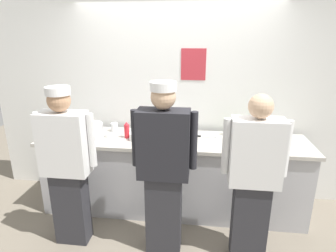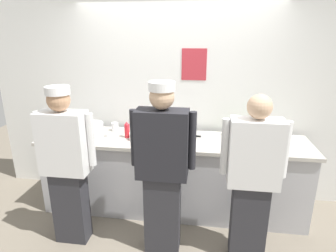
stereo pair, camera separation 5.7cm
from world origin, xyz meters
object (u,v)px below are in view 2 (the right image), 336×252
Objects in this scene: plate_stack_rear at (267,142)px; ramekin_orange_sauce at (109,135)px; squeeze_bottle_spare at (127,130)px; ramekin_red_sauce at (66,137)px; ramekin_yellow_sauce at (73,129)px; chef_far_right at (253,177)px; deli_cup at (115,127)px; squeeze_bottle_secondary at (252,131)px; sheet_tray at (168,138)px; chefs_knife at (203,137)px; plate_stack_front at (137,136)px; mixing_bowl_steel at (89,129)px; squeeze_bottle_primary at (230,128)px; ramekin_green_sauce at (193,144)px; chef_center at (162,166)px; chef_near_left at (66,163)px.

plate_stack_rear reaches higher than ramekin_orange_sauce.
ramekin_red_sauce is (-0.69, -0.17, -0.07)m from squeeze_bottle_spare.
chef_far_right is at bearing -21.38° from ramekin_yellow_sauce.
deli_cup reaches higher than ramekin_yellow_sauce.
squeeze_bottle_secondary is 1.70m from deli_cup.
squeeze_bottle_spare is 0.72m from ramekin_red_sauce.
chefs_knife is at bearing 18.72° from sheet_tray.
chef_far_right is 15.36× the size of deli_cup.
chefs_knife is (-0.56, -0.01, -0.10)m from squeeze_bottle_secondary.
plate_stack_front is at bearing -12.32° from ramekin_yellow_sauce.
plate_stack_rear is at bearing -4.67° from ramekin_yellow_sauce.
chefs_knife is at bearing 3.44° from mixing_bowl_steel.
sheet_tray is 0.76m from deli_cup.
plate_stack_rear is at bearing 3.07° from ramekin_red_sauce.
ramekin_yellow_sauce is 1.00× the size of ramekin_red_sauce.
ramekin_red_sauce is 0.36× the size of chefs_knife.
ramekin_yellow_sauce reaches higher than chefs_knife.
chef_far_right reaches higher than squeeze_bottle_primary.
squeeze_bottle_spare is at bearing 168.80° from ramekin_green_sauce.
plate_stack_front is (-0.40, 0.66, 0.05)m from chef_center.
sheet_tray is 4.17× the size of ramekin_yellow_sauce.
plate_stack_front is at bearing 121.50° from chef_center.
ramekin_green_sauce is (0.67, -0.11, -0.02)m from plate_stack_front.
squeeze_bottle_spare is 0.78m from ramekin_yellow_sauce.
ramekin_yellow_sauce is 0.36× the size of chefs_knife.
squeeze_bottle_primary reaches higher than plate_stack_rear.
chef_near_left is 1.58m from chefs_knife.
squeeze_bottle_secondary is 1.08× the size of squeeze_bottle_spare.
chef_far_right reaches higher than chefs_knife.
mixing_bowl_steel is 0.28m from ramekin_orange_sauce.
squeeze_bottle_secondary is at bearing 2.76° from mixing_bowl_steel.
chef_center is 4.68× the size of mixing_bowl_steel.
ramekin_yellow_sauce is at bearing 175.33° from plate_stack_rear.
chef_center reaches higher than ramekin_orange_sauce.
squeeze_bottle_primary is 1.25m from squeeze_bottle_spare.
mixing_bowl_steel is 1.01m from sheet_tray.
chefs_knife is at bearing -4.13° from deli_cup.
plate_stack_rear is 1.12m from sheet_tray.
squeeze_bottle_spare is 2.35× the size of ramekin_orange_sauce.
ramekin_yellow_sauce is at bearing -177.69° from squeeze_bottle_primary.
plate_stack_front is (-1.24, 0.64, 0.11)m from chef_far_right.
chef_far_right is at bearing -110.17° from plate_stack_rear.
ramekin_orange_sauce is at bearing 171.09° from ramekin_green_sauce.
squeeze_bottle_primary reaches higher than ramekin_green_sauce.
squeeze_bottle_primary reaches higher than squeeze_bottle_spare.
plate_stack_rear is (1.48, 0.00, 0.01)m from plate_stack_front.
squeeze_bottle_spare is (0.51, -0.05, 0.03)m from mixing_bowl_steel.
mixing_bowl_steel is at bearing -176.56° from chefs_knife.
chef_near_left is 0.73m from ramekin_orange_sauce.
chefs_knife is (0.10, 0.30, -0.02)m from ramekin_green_sauce.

